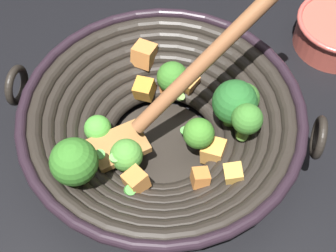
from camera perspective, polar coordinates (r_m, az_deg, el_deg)
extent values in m
plane|color=black|center=(0.64, -0.69, -2.47)|extent=(4.00, 4.00, 0.00)
cylinder|color=black|center=(0.64, -0.69, -2.24)|extent=(0.13, 0.13, 0.01)
torus|color=black|center=(0.63, -0.71, -1.56)|extent=(0.18, 0.18, 0.02)
torus|color=black|center=(0.62, -0.72, -1.09)|extent=(0.21, 0.21, 0.02)
torus|color=black|center=(0.61, -0.73, -0.62)|extent=(0.24, 0.24, 0.02)
torus|color=black|center=(0.60, -0.74, -0.13)|extent=(0.26, 0.26, 0.02)
torus|color=black|center=(0.60, -0.74, 0.37)|extent=(0.29, 0.29, 0.02)
torus|color=black|center=(0.59, -0.75, 0.88)|extent=(0.32, 0.32, 0.02)
torus|color=black|center=(0.58, -0.77, 1.41)|extent=(0.34, 0.34, 0.02)
torus|color=black|center=(0.57, -0.78, 1.95)|extent=(0.36, 0.36, 0.01)
torus|color=black|center=(0.63, -18.24, 4.82)|extent=(0.05, 0.03, 0.05)
torus|color=black|center=(0.58, 18.14, -1.36)|extent=(0.05, 0.03, 0.05)
cylinder|color=#89B856|center=(0.61, 3.71, -2.07)|extent=(0.02, 0.02, 0.01)
sphere|color=#41842A|center=(0.59, 3.82, -0.92)|extent=(0.04, 0.04, 0.04)
cylinder|color=#699D50|center=(0.62, -8.46, -1.34)|extent=(0.02, 0.02, 0.01)
sphere|color=green|center=(0.61, -8.70, -0.32)|extent=(0.04, 0.04, 0.04)
cylinder|color=#87B955|center=(0.66, 0.54, 4.66)|extent=(0.02, 0.02, 0.01)
sphere|color=#3B7B29|center=(0.64, 0.56, 6.06)|extent=(0.04, 0.04, 0.04)
cylinder|color=#8CBE4F|center=(0.55, -10.97, -6.10)|extent=(0.03, 0.03, 0.03)
sphere|color=#367927|center=(0.52, -11.57, -4.37)|extent=(0.05, 0.05, 0.05)
cylinder|color=#5D9238|center=(0.59, 9.41, -0.66)|extent=(0.02, 0.02, 0.02)
sphere|color=#3C7C2C|center=(0.56, 9.79, 0.86)|extent=(0.04, 0.04, 0.04)
cylinder|color=#68AE43|center=(0.62, 7.88, 0.96)|extent=(0.02, 0.02, 0.02)
sphere|color=#256629|center=(0.59, 8.28, 2.93)|extent=(0.06, 0.06, 0.06)
cylinder|color=#77B65C|center=(0.62, 9.06, 2.18)|extent=(0.03, 0.03, 0.02)
sphere|color=#3D772B|center=(0.60, 9.37, 3.56)|extent=(0.04, 0.04, 0.04)
cylinder|color=#7DB946|center=(0.60, -4.99, -4.91)|extent=(0.02, 0.02, 0.02)
sphere|color=#4F9638|center=(0.58, -5.19, -3.62)|extent=(0.04, 0.04, 0.04)
cube|color=#CC7633|center=(0.65, 2.52, 5.53)|extent=(0.04, 0.03, 0.03)
cube|color=gold|center=(0.56, 8.14, -5.97)|extent=(0.03, 0.03, 0.03)
cube|color=#E68B45|center=(0.66, -3.27, 8.78)|extent=(0.04, 0.04, 0.03)
cube|color=orange|center=(0.65, 0.41, 5.63)|extent=(0.04, 0.04, 0.04)
cube|color=#CF7937|center=(0.56, 4.03, -6.43)|extent=(0.02, 0.02, 0.03)
cube|color=#E79B46|center=(0.61, 5.66, -3.14)|extent=(0.04, 0.04, 0.03)
cube|color=#CA803D|center=(0.57, -3.99, -6.80)|extent=(0.04, 0.04, 0.03)
cube|color=orange|center=(0.65, -2.95, 4.61)|extent=(0.04, 0.04, 0.03)
cylinder|color=#99D166|center=(0.64, 1.52, 3.71)|extent=(0.02, 0.02, 0.01)
cylinder|color=#56B247|center=(0.63, 2.01, -0.35)|extent=(0.02, 0.02, 0.00)
cylinder|color=#56B247|center=(0.56, -4.75, -7.91)|extent=(0.02, 0.02, 0.01)
cylinder|color=#6BC651|center=(0.57, -6.57, -3.92)|extent=(0.02, 0.02, 0.00)
cylinder|color=#56B247|center=(0.56, -8.43, -3.50)|extent=(0.02, 0.02, 0.01)
cylinder|color=#99D166|center=(0.61, 7.01, 2.51)|extent=(0.02, 0.02, 0.01)
cube|color=#9E6B38|center=(0.59, -6.11, -2.43)|extent=(0.07, 0.08, 0.01)
cylinder|color=#9D603A|center=(0.54, 6.28, 9.62)|extent=(0.08, 0.23, 0.19)
cylinder|color=#99D166|center=(0.80, 19.74, 11.92)|extent=(0.02, 0.02, 0.01)
cylinder|color=#6BC651|center=(0.80, 19.42, 11.87)|extent=(0.02, 0.02, 0.01)
cylinder|color=#99D166|center=(0.77, 19.01, 9.69)|extent=(0.02, 0.02, 0.01)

